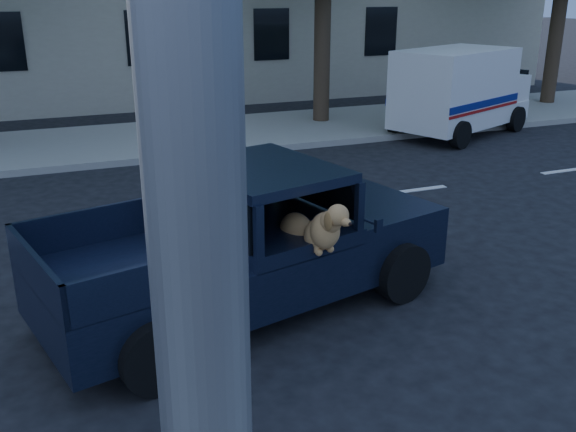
# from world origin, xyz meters

# --- Properties ---
(ground) EXTENTS (120.00, 120.00, 0.00)m
(ground) POSITION_xyz_m (0.00, 0.00, 0.00)
(ground) COLOR black
(ground) RESTS_ON ground
(far_sidewalk) EXTENTS (60.00, 4.00, 0.15)m
(far_sidewalk) POSITION_xyz_m (0.00, 9.20, 0.07)
(far_sidewalk) COLOR gray
(far_sidewalk) RESTS_ON ground
(lane_stripes) EXTENTS (21.60, 0.14, 0.01)m
(lane_stripes) POSITION_xyz_m (2.00, 3.40, 0.01)
(lane_stripes) COLOR silver
(lane_stripes) RESTS_ON ground
(pickup_truck) EXTENTS (5.12, 3.02, 1.72)m
(pickup_truck) POSITION_xyz_m (-0.36, 0.09, 0.58)
(pickup_truck) COLOR black
(pickup_truck) RESTS_ON ground
(mail_truck) EXTENTS (4.38, 3.23, 2.19)m
(mail_truck) POSITION_xyz_m (7.81, 7.23, 0.95)
(mail_truck) COLOR silver
(mail_truck) RESTS_ON ground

